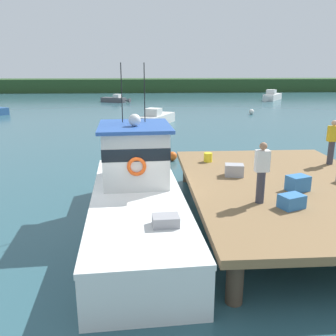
# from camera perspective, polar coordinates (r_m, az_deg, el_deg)

# --- Properties ---
(ground_plane) EXTENTS (200.00, 200.00, 0.00)m
(ground_plane) POSITION_cam_1_polar(r_m,az_deg,el_deg) (11.45, -5.65, -8.56)
(ground_plane) COLOR #2D5660
(dock) EXTENTS (6.00, 9.00, 1.20)m
(dock) POSITION_cam_1_polar(r_m,az_deg,el_deg) (11.88, 18.03, -2.82)
(dock) COLOR #4C3D2D
(dock) RESTS_ON ground
(main_fishing_boat) EXTENTS (2.98, 9.89, 4.80)m
(main_fishing_boat) POSITION_cam_1_polar(r_m,az_deg,el_deg) (10.89, -4.93, -4.13)
(main_fishing_boat) COLOR white
(main_fishing_boat) RESTS_ON ground
(crate_single_by_cleat) EXTENTS (0.71, 0.62, 0.44)m
(crate_single_by_cleat) POSITION_cam_1_polar(r_m,az_deg,el_deg) (11.17, 19.73, -2.26)
(crate_single_by_cleat) COLOR #3370B2
(crate_single_by_cleat) RESTS_ON dock
(crate_stack_near_edge) EXTENTS (0.72, 0.63, 0.35)m
(crate_stack_near_edge) POSITION_cam_1_polar(r_m,az_deg,el_deg) (9.79, 18.86, -4.98)
(crate_stack_near_edge) COLOR #3370B2
(crate_stack_near_edge) RESTS_ON dock
(crate_single_far) EXTENTS (0.67, 0.54, 0.39)m
(crate_single_far) POSITION_cam_1_polar(r_m,az_deg,el_deg) (12.12, 10.36, -0.33)
(crate_single_far) COLOR #9E9EA3
(crate_single_far) RESTS_ON dock
(bait_bucket) EXTENTS (0.32, 0.32, 0.34)m
(bait_bucket) POSITION_cam_1_polar(r_m,az_deg,el_deg) (13.80, 6.32, 1.68)
(bait_bucket) COLOR yellow
(bait_bucket) RESTS_ON dock
(deckhand_by_the_boat) EXTENTS (0.36, 0.22, 1.63)m
(deckhand_by_the_boat) POSITION_cam_1_polar(r_m,az_deg,el_deg) (9.71, 14.50, -0.53)
(deckhand_by_the_boat) COLOR #383842
(deckhand_by_the_boat) RESTS_ON dock
(deckhand_further_back) EXTENTS (0.36, 0.22, 1.63)m
(deckhand_further_back) POSITION_cam_1_polar(r_m,az_deg,el_deg) (14.52, 24.40, 3.85)
(deckhand_further_back) COLOR #383842
(deckhand_further_back) RESTS_ON dock
(moored_boat_near_channel) EXTENTS (3.47, 5.43, 1.41)m
(moored_boat_near_channel) POSITION_cam_1_polar(r_m,az_deg,el_deg) (30.37, -2.00, 7.70)
(moored_boat_near_channel) COLOR silver
(moored_boat_near_channel) RESTS_ON ground
(moored_boat_far_left) EXTENTS (4.33, 5.60, 1.52)m
(moored_boat_far_left) POSITION_cam_1_polar(r_m,az_deg,el_deg) (55.23, 15.99, 10.75)
(moored_boat_far_left) COLOR silver
(moored_boat_far_left) RESTS_ON ground
(moored_boat_far_right) EXTENTS (4.21, 2.64, 1.09)m
(moored_boat_far_right) POSITION_cam_1_polar(r_m,az_deg,el_deg) (50.60, -8.27, 10.62)
(moored_boat_far_right) COLOR #4C4C51
(moored_boat_far_right) RESTS_ON ground
(mooring_buoy_outer) EXTENTS (0.47, 0.47, 0.47)m
(mooring_buoy_outer) POSITION_cam_1_polar(r_m,az_deg,el_deg) (18.67, 0.70, 1.88)
(mooring_buoy_outer) COLOR #EA5B19
(mooring_buoy_outer) RESTS_ON ground
(mooring_buoy_inshore) EXTENTS (0.40, 0.40, 0.40)m
(mooring_buoy_inshore) POSITION_cam_1_polar(r_m,az_deg,el_deg) (23.67, -2.29, 4.73)
(mooring_buoy_inshore) COLOR red
(mooring_buoy_inshore) RESTS_ON ground
(mooring_buoy_spare_mooring) EXTENTS (0.52, 0.52, 0.52)m
(mooring_buoy_spare_mooring) POSITION_cam_1_polar(r_m,az_deg,el_deg) (38.16, 12.99, 8.61)
(mooring_buoy_spare_mooring) COLOR silver
(mooring_buoy_spare_mooring) RESTS_ON ground
(far_shoreline) EXTENTS (120.00, 8.00, 2.40)m
(far_shoreline) POSITION_cam_1_polar(r_m,az_deg,el_deg) (72.53, -4.24, 12.87)
(far_shoreline) COLOR #284723
(far_shoreline) RESTS_ON ground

